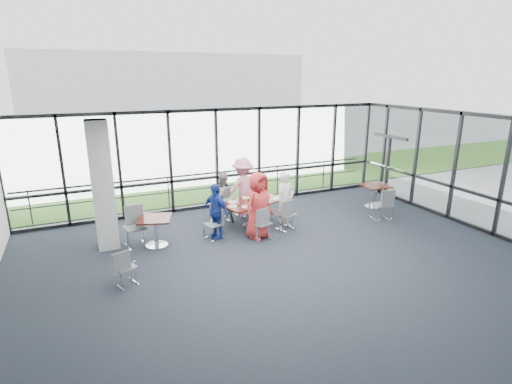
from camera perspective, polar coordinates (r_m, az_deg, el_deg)
name	(u,v)px	position (r m, az deg, el deg)	size (l,w,h in m)	color
floor	(291,270)	(9.13, 5.00, -11.08)	(12.00, 10.00, 0.02)	#1E262E
ceiling	(295,126)	(8.17, 5.56, 9.35)	(12.00, 10.00, 0.04)	white
curtain_wall_back	(217,159)	(12.95, -5.64, 4.76)	(12.00, 0.10, 3.20)	white
curtain_wall_right	(486,174)	(12.51, 30.01, 2.21)	(0.10, 10.00, 3.20)	white
exit_door	(388,166)	(15.05, 18.30, 3.49)	(0.12, 1.60, 2.10)	black
structural_column	(102,186)	(10.38, -21.09, 0.81)	(0.50, 0.50, 3.20)	silver
apron	(181,174)	(18.01, -10.63, 2.56)	(80.00, 70.00, 0.02)	slate
grass_strip	(194,184)	(16.12, -8.91, 1.13)	(80.00, 5.00, 0.01)	#345A20
hangar_main	(164,88)	(39.87, -12.98, 14.24)	(24.00, 10.00, 6.00)	white
guard_rail	(212,187)	(13.77, -6.31, 0.72)	(0.06, 0.06, 12.00)	#2D2D33
main_table	(252,206)	(11.37, -0.62, -1.96)	(2.04, 1.55, 0.75)	black
side_table_left	(155,223)	(10.37, -14.21, -4.28)	(1.00, 1.00, 0.75)	black
side_table_right	(375,189)	(13.58, 16.64, 0.47)	(0.91, 0.91, 0.75)	black
diner_near_left	(258,205)	(10.47, 0.35, -1.94)	(0.88, 0.57, 1.80)	red
diner_near_right	(285,200)	(11.23, 4.23, -1.19)	(0.59, 0.43, 1.62)	silver
diner_far_left	(222,198)	(11.62, -4.88, -0.84)	(0.74, 0.46, 1.52)	gray
diner_far_right	(243,188)	(12.12, -1.89, 0.64)	(1.17, 0.60, 1.81)	#CE7591
diner_end	(216,211)	(10.55, -5.80, -2.73)	(0.88, 0.48, 1.51)	navy
chair_main_nl	(261,223)	(10.52, 0.78, -4.49)	(0.43, 0.43, 0.89)	slate
chair_main_nr	(286,215)	(11.19, 4.34, -3.24)	(0.43, 0.43, 0.89)	slate
chair_main_fl	(220,207)	(11.85, -5.21, -2.11)	(0.44, 0.44, 0.90)	slate
chair_main_fr	(244,201)	(12.38, -1.80, -1.36)	(0.41, 0.41, 0.84)	slate
chair_main_end	(213,224)	(10.60, -6.09, -4.62)	(0.40, 0.40, 0.82)	slate
chair_spare_la	(125,267)	(8.75, -18.21, -10.18)	(0.39, 0.39, 0.80)	slate
chair_spare_lb	(135,228)	(10.51, -16.92, -4.89)	(0.49, 0.49, 1.01)	slate
chair_spare_r	(381,205)	(12.50, 17.48, -1.74)	(0.46, 0.46, 0.93)	slate
plate_nl	(246,207)	(10.81, -1.43, -2.15)	(0.25, 0.25, 0.01)	white
plate_nr	(272,199)	(11.50, 2.24, -1.01)	(0.26, 0.26, 0.01)	white
plate_fl	(233,202)	(11.24, -3.36, -1.43)	(0.28, 0.28, 0.01)	white
plate_fr	(254,196)	(11.81, -0.27, -0.52)	(0.25, 0.25, 0.01)	white
plate_end	(232,206)	(10.87, -3.41, -2.07)	(0.26, 0.26, 0.01)	white
tumbler_a	(253,202)	(11.01, -0.47, -1.46)	(0.07, 0.07, 0.14)	white
tumbler_b	(263,199)	(11.30, 0.99, -1.00)	(0.07, 0.07, 0.13)	white
tumbler_c	(247,197)	(11.50, -1.30, -0.67)	(0.07, 0.07, 0.14)	white
tumbler_d	(238,204)	(10.85, -2.63, -1.73)	(0.07, 0.07, 0.14)	white
menu_a	(257,205)	(11.00, 0.19, -1.84)	(0.32, 0.22, 0.00)	white
menu_b	(278,198)	(11.64, 3.15, -0.83)	(0.33, 0.23, 0.00)	white
menu_c	(246,198)	(11.64, -1.45, -0.81)	(0.30, 0.21, 0.00)	white
condiment_caddy	(249,200)	(11.39, -0.94, -1.11)	(0.10, 0.07, 0.04)	black
ketchup_bottle	(251,198)	(11.32, -0.66, -0.83)	(0.06, 0.06, 0.18)	maroon
green_bottle	(251,197)	(11.37, -0.70, -0.70)	(0.05, 0.05, 0.20)	#27793B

